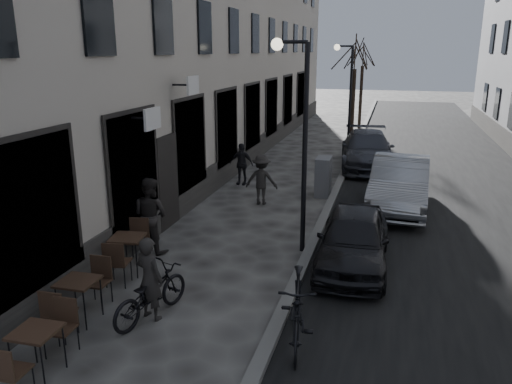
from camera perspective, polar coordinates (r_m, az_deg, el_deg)
The scene contains 19 objects.
road at distance 22.08m, azimuth 19.89°, elevation 2.33°, with size 7.30×60.00×0.00m, color black.
kerb at distance 22.06m, azimuth 10.43°, elevation 3.17°, with size 0.25×60.00×0.12m, color slate.
streetlamp_near at distance 11.78m, azimuth 4.85°, elevation 7.74°, with size 0.90×0.28×5.09m.
streetlamp_far at distance 23.62m, azimuth 10.35°, elevation 11.62°, with size 0.90×0.28×5.09m.
tree_near at distance 26.55m, azimuth 11.31°, elevation 15.26°, with size 2.40×2.40×5.70m.
tree_far at distance 32.53m, azimuth 12.15°, elevation 15.28°, with size 2.40×2.40×5.70m.
bistro_set_a at distance 8.57m, azimuth -23.70°, elevation -16.02°, with size 0.66×1.58×0.93m.
bistro_set_b at distance 9.84m, azimuth -19.55°, elevation -11.16°, with size 0.68×1.63×0.96m.
bistro_set_c at distance 11.55m, azimuth -14.42°, elevation -6.50°, with size 0.80×1.75×1.01m.
utility_cabinet at distance 17.20m, azimuth 7.69°, elevation 1.76°, with size 0.49×0.88×1.32m, color slate.
bicycle at distance 9.60m, azimuth -11.97°, elevation -11.30°, with size 0.65×1.86×0.98m, color black.
cyclist_rider at distance 9.46m, azimuth -12.08°, elevation -9.63°, with size 0.58×0.38×1.60m, color black.
pedestrian_near at distance 12.47m, azimuth -11.97°, elevation -2.58°, with size 0.92×0.71×1.89m, color #282422.
pedestrian_mid at distance 16.04m, azimuth 0.62°, elevation 1.42°, with size 1.05×0.60×1.62m, color #272522.
pedestrian_far at distance 18.47m, azimuth -1.69°, elevation 3.23°, with size 0.90×0.38×1.54m, color black.
car_near at distance 11.67m, azimuth 11.07°, elevation -5.29°, with size 1.56×3.89×1.32m, color black.
car_mid at distance 16.26m, azimuth 16.08°, elevation 0.95°, with size 1.69×4.85×1.60m, color gray.
car_far at distance 21.69m, azimuth 12.59°, elevation 4.72°, with size 2.12×5.22×1.52m, color #383A42.
moped at distance 8.59m, azimuth 4.74°, elevation -13.34°, with size 0.59×2.10×1.26m, color black.
Camera 1 is at (1.95, -5.47, 4.82)m, focal length 35.00 mm.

